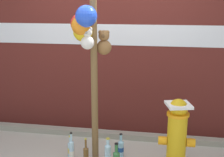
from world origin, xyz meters
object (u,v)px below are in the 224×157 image
bottle_5 (86,155)px  memorial_post (88,16)px  fire_hydrant (177,135)px  bottle_4 (121,148)px  bottle_1 (108,155)px  bottle_2 (71,149)px  bottle_3 (72,151)px

bottle_5 → memorial_post: bearing=26.9°
fire_hydrant → bottle_4: 0.78m
memorial_post → bottle_1: bearing=-15.8°
memorial_post → fire_hydrant: 1.64m
fire_hydrant → bottle_2: fire_hydrant is taller
fire_hydrant → bottle_2: size_ratio=3.09×
bottle_3 → bottle_5: (0.19, -0.03, -0.02)m
fire_hydrant → bottle_3: 1.29m
bottle_1 → bottle_4: (0.11, 0.27, -0.04)m
bottle_1 → bottle_5: bottle_1 is taller
bottle_3 → bottle_1: bearing=-8.1°
memorial_post → bottle_5: memorial_post is taller
memorial_post → bottle_4: 1.68m
memorial_post → bottle_5: 1.63m
fire_hydrant → bottle_3: fire_hydrant is taller
bottle_5 → fire_hydrant: bearing=0.2°
bottle_2 → bottle_5: (0.24, -0.14, 0.01)m
fire_hydrant → bottle_4: (-0.67, 0.23, -0.34)m
bottle_1 → bottle_2: bottle_1 is taller
bottle_1 → bottle_4: bearing=67.1°
bottle_3 → bottle_5: bearing=-9.7°
memorial_post → bottle_3: 1.63m
bottle_1 → memorial_post: bearing=164.2°
memorial_post → bottle_2: bearing=158.9°
bottle_2 → bottle_3: 0.12m
bottle_1 → bottle_2: 0.54m
bottle_1 → bottle_3: size_ratio=0.99×
fire_hydrant → bottle_1: fire_hydrant is taller
bottle_2 → bottle_3: size_ratio=0.75×
memorial_post → fire_hydrant: memorial_post is taller
memorial_post → bottle_3: size_ratio=7.67×
bottle_2 → bottle_4: (0.63, 0.09, 0.02)m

